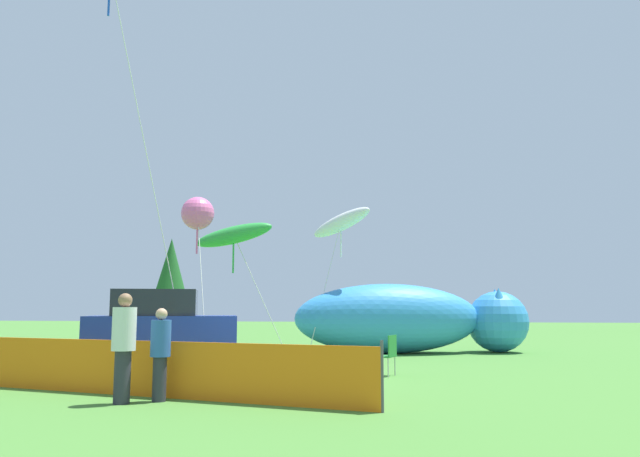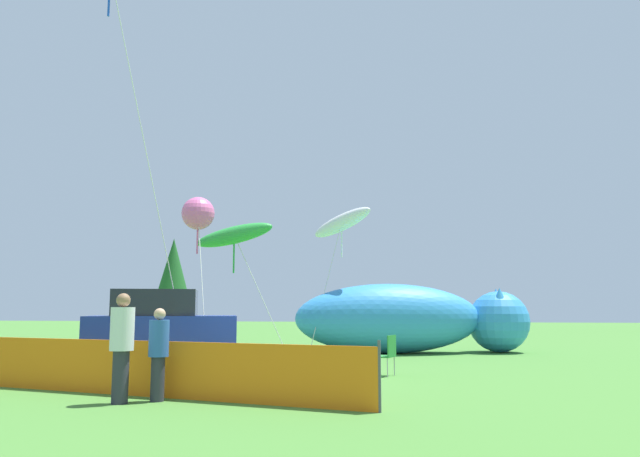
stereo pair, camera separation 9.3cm
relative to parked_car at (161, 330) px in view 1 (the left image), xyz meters
name	(u,v)px [view 1 (the left image)]	position (x,y,z in m)	size (l,w,h in m)	color
ground_plane	(266,376)	(3.19, -1.26, -1.01)	(120.00, 120.00, 0.00)	#477F33
parked_car	(161,330)	(0.00, 0.00, 0.00)	(4.24, 2.93, 2.09)	navy
folding_chair	(386,352)	(6.00, -0.78, -0.46)	(0.70, 0.70, 0.96)	#267F33
inflatable_cat	(409,321)	(6.47, 6.88, 0.12)	(8.65, 4.57, 2.47)	#338CD8
safety_fence	(126,368)	(1.37, -4.82, -0.51)	(9.69, 2.48, 1.10)	orange
spectator_in_black_shirt	(124,343)	(1.79, -5.82, 0.00)	(0.40, 0.40, 1.85)	#2D2D38
spectator_in_green_shirt	(160,350)	(2.31, -5.47, -0.14)	(0.35, 0.35, 1.60)	#2D2D38
kite_white_ghost	(341,223)	(3.97, 7.10, 3.76)	(2.78, 3.58, 5.46)	silver
kite_pink_octopus	(198,214)	(-0.13, 2.91, 3.59)	(1.68, 2.66, 5.14)	silver
kite_green_fish	(234,235)	(0.59, 4.53, 3.06)	(3.35, 0.76, 4.72)	silver
horizon_tree_west	(171,273)	(-13.08, 32.51, 3.47)	(3.06, 3.06, 7.31)	brown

